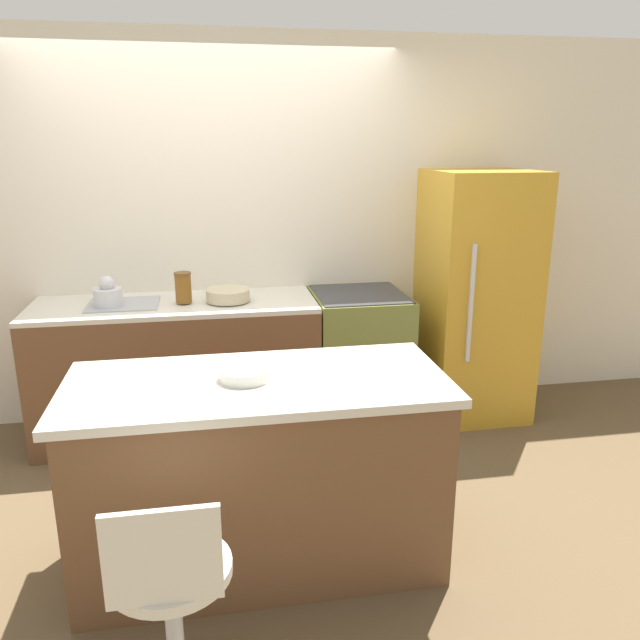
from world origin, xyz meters
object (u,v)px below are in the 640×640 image
at_px(oven_range, 359,357).
at_px(kettle, 108,294).
at_px(stool_chair, 172,609).
at_px(mixing_bowl, 228,295).
at_px(refrigerator, 475,296).

relative_size(oven_range, kettle, 4.80).
xyz_separation_m(stool_chair, mixing_bowl, (0.28, 2.18, 0.52)).
relative_size(kettle, mixing_bowl, 0.68).
distance_m(oven_range, mixing_bowl, 1.01).
bearing_deg(mixing_bowl, oven_range, 2.62).
xyz_separation_m(oven_range, kettle, (-1.63, -0.04, 0.53)).
height_order(refrigerator, mixing_bowl, refrigerator).
bearing_deg(mixing_bowl, refrigerator, 0.99).
bearing_deg(kettle, oven_range, 1.43).
height_order(refrigerator, stool_chair, refrigerator).
bearing_deg(mixing_bowl, stool_chair, -97.42).
xyz_separation_m(refrigerator, mixing_bowl, (-1.71, -0.03, 0.09)).
bearing_deg(kettle, mixing_bowl, 0.00).
relative_size(refrigerator, mixing_bowl, 6.11).
bearing_deg(stool_chair, refrigerator, 47.87).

